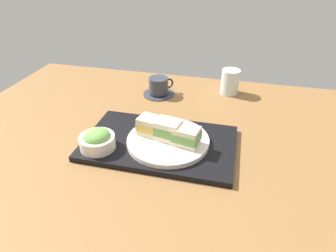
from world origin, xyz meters
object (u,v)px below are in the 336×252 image
sandwich_plate (168,141)px  sandwich_near (151,126)px  drinking_glass (230,82)px  sandwich_middle (168,130)px  sandwich_far (186,136)px  salad_bowl (97,140)px  coffee_cup (159,87)px

sandwich_plate → sandwich_near: bearing=166.6°
sandwich_plate → drinking_glass: size_ratio=2.46×
sandwich_near → sandwich_middle: (5.59, -1.33, 0.26)cm
sandwich_plate → sandwich_middle: size_ratio=3.03×
sandwich_plate → sandwich_near: size_ratio=2.92×
sandwich_far → salad_bowl: bearing=-167.0°
sandwich_plate → sandwich_middle: (0.00, 0.00, 3.73)cm
sandwich_far → coffee_cup: bearing=116.6°
sandwich_plate → coffee_cup: size_ratio=1.95×
sandwich_plate → salad_bowl: bearing=-159.7°
coffee_cup → drinking_glass: bearing=16.4°
sandwich_plate → drinking_glass: bearing=70.1°
sandwich_far → salad_bowl: (-24.42, -5.65, -1.48)cm
drinking_glass → coffee_cup: bearing=-163.6°
sandwich_far → salad_bowl: size_ratio=0.82×
sandwich_near → sandwich_far: (11.18, -2.65, -0.07)cm
sandwich_far → drinking_glass: drinking_glass is taller
sandwich_near → coffee_cup: (-6.34, 32.38, -2.69)cm
sandwich_plate → drinking_glass: 44.35cm
sandwich_near → sandwich_middle: sandwich_middle is taller
sandwich_middle → coffee_cup: size_ratio=0.64×
salad_bowl → sandwich_far: bearing=13.0°
salad_bowl → coffee_cup: size_ratio=0.82×
sandwich_middle → coffee_cup: 35.88cm
sandwich_middle → drinking_glass: size_ratio=0.81×
coffee_cup → salad_bowl: bearing=-99.6°
coffee_cup → drinking_glass: size_ratio=1.26×
sandwich_plate → sandwich_near: 6.71cm
coffee_cup → drinking_glass: (26.99, 7.94, 1.66)cm
sandwich_plate → sandwich_far: (5.59, -1.33, 3.40)cm
coffee_cup → sandwich_middle: bearing=-70.5°
drinking_glass → sandwich_near: bearing=-117.1°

